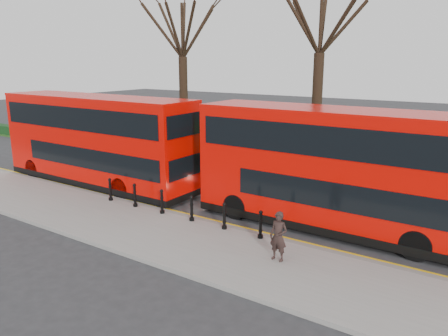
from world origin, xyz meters
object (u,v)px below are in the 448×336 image
Objects in this scene: bollard_row at (176,205)px; bus_lead at (97,141)px; bus_rear at (346,172)px; pedestrian at (278,236)px.

bollard_row is 0.69× the size of bus_lead.
bollard_row is 7.30m from bus_lead.
bus_rear reaches higher than pedestrian.
bollard_row is 0.68× the size of bus_rear.
bus_rear is at bearing 3.74° from bus_lead.
bus_lead is 12.93m from bus_rear.
bollard_row is 4.91× the size of pedestrian.
bus_rear is (12.90, 0.84, 0.01)m from bus_lead.
bollard_row is at bearing -155.88° from bus_rear.
bus_rear is 7.18× the size of pedestrian.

